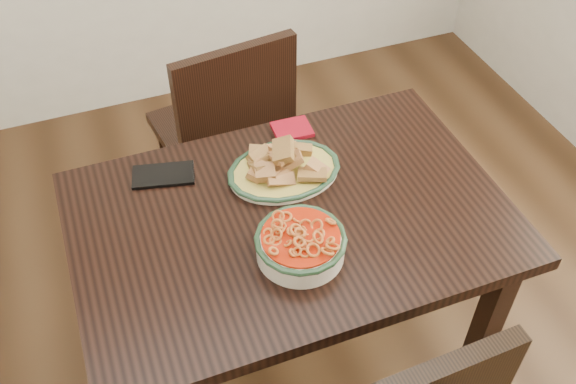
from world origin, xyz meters
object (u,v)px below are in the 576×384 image
object	(u,v)px
chair_far	(227,129)
smartphone	(163,175)
fish_plate	(284,162)
dining_table	(291,241)
noodle_bowl	(301,242)

from	to	relation	value
chair_far	smartphone	size ratio (longest dim) A/B	5.34
fish_plate	dining_table	bearing A→B (deg)	-104.03
fish_plate	noodle_bowl	xyz separation A→B (m)	(-0.06, -0.28, -0.00)
dining_table	noodle_bowl	distance (m)	0.20
dining_table	noodle_bowl	xyz separation A→B (m)	(-0.03, -0.13, 0.15)
dining_table	smartphone	size ratio (longest dim) A/B	6.70
noodle_bowl	smartphone	xyz separation A→B (m)	(-0.25, 0.39, -0.04)
chair_far	fish_plate	distance (m)	0.62
chair_far	smartphone	world-z (taller)	chair_far
fish_plate	noodle_bowl	size ratio (longest dim) A/B	1.37
fish_plate	noodle_bowl	bearing A→B (deg)	-102.72
chair_far	noodle_bowl	xyz separation A→B (m)	(-0.05, -0.82, 0.29)
smartphone	fish_plate	bearing A→B (deg)	-6.10
dining_table	smartphone	distance (m)	0.39
chair_far	noodle_bowl	distance (m)	0.87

